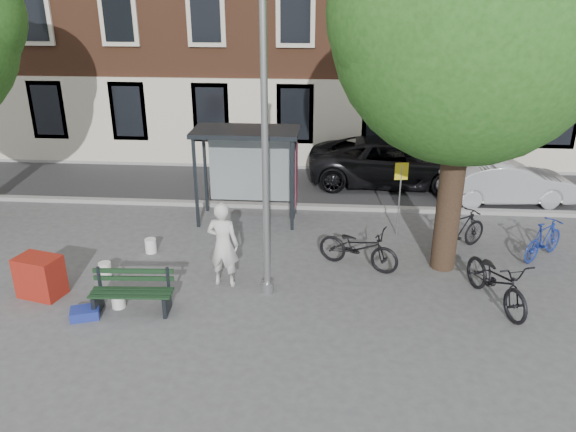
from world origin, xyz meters
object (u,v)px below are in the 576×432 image
(bike_a, at_px, (358,247))
(bus_shelter, at_px, (261,154))
(bike_c, at_px, (497,280))
(painter, at_px, (223,244))
(bike_d, at_px, (460,230))
(car_dark, at_px, (393,162))
(bike_b, at_px, (544,239))
(red_stand, at_px, (40,276))
(notice_sign, at_px, (401,183))
(car_silver, at_px, (506,182))
(bench, at_px, (132,294))
(lamppost, at_px, (265,170))

(bike_a, bearing_deg, bus_shelter, 66.82)
(bike_c, bearing_deg, painter, 158.04)
(painter, relative_size, bike_d, 1.11)
(car_dark, bearing_deg, bus_shelter, 132.64)
(bike_b, bearing_deg, painter, 61.48)
(painter, relative_size, red_stand, 2.16)
(red_stand, relative_size, notice_sign, 0.45)
(bike_c, distance_m, red_stand, 9.59)
(painter, distance_m, bike_a, 3.20)
(car_silver, height_order, notice_sign, notice_sign)
(car_dark, height_order, notice_sign, notice_sign)
(car_dark, height_order, car_silver, car_dark)
(car_silver, bearing_deg, bench, 121.21)
(bike_c, height_order, red_stand, bike_c)
(red_stand, bearing_deg, car_dark, 44.50)
(notice_sign, bearing_deg, painter, -151.19)
(red_stand, bearing_deg, bike_c, 2.29)
(lamppost, bearing_deg, notice_sign, 46.72)
(bike_d, distance_m, red_stand, 9.83)
(bus_shelter, height_order, car_silver, bus_shelter)
(bike_b, distance_m, red_stand, 11.62)
(painter, bearing_deg, bike_c, -175.40)
(bus_shelter, height_order, red_stand, bus_shelter)
(notice_sign, bearing_deg, red_stand, -161.88)
(bus_shelter, distance_m, car_dark, 5.35)
(bike_d, xyz_separation_m, notice_sign, (-1.45, 0.83, 0.94))
(painter, xyz_separation_m, bike_a, (2.99, 1.05, -0.45))
(bus_shelter, distance_m, bike_b, 7.50)
(bus_shelter, height_order, notice_sign, bus_shelter)
(bench, bearing_deg, bike_d, 22.29)
(bike_d, height_order, car_silver, car_silver)
(bike_a, bearing_deg, lamppost, 147.21)
(bus_shelter, distance_m, bench, 5.68)
(painter, height_order, bench, painter)
(bike_b, bearing_deg, bike_d, 38.53)
(bike_d, xyz_separation_m, car_silver, (2.05, 3.54, 0.13))
(lamppost, xyz_separation_m, car_silver, (6.62, 6.01, -2.13))
(lamppost, relative_size, car_silver, 1.53)
(bench, relative_size, bike_d, 0.96)
(bike_d, distance_m, car_silver, 4.09)
(car_silver, bearing_deg, bike_d, 144.06)
(lamppost, relative_size, bike_a, 3.10)
(lamppost, bearing_deg, painter, 164.38)
(bike_b, relative_size, notice_sign, 0.81)
(lamppost, xyz_separation_m, bench, (-2.64, -0.97, -2.39))
(painter, bearing_deg, lamppost, 173.00)
(red_stand, bearing_deg, lamppost, 6.09)
(bench, height_order, bike_d, bike_d)
(notice_sign, bearing_deg, bench, -151.05)
(bike_c, bearing_deg, notice_sign, 97.88)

